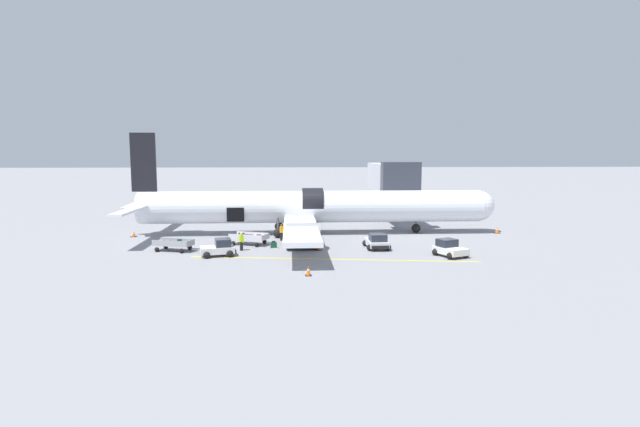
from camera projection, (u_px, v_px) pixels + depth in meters
ground_plane at (304, 242)px, 46.86m from camera, size 500.00×500.00×0.00m
apron_marking_line at (332, 259)px, 39.11m from camera, size 22.59×3.47×0.01m
jet_bridge_stub at (391, 178)px, 58.91m from camera, size 4.14×13.85×7.34m
airplane at (307, 208)px, 51.19m from camera, size 38.42×33.59×10.30m
baggage_tug_lead at (377, 242)px, 43.40m from camera, size 2.18×3.34×1.36m
baggage_tug_mid at (219, 248)px, 40.38m from camera, size 3.07×2.52×1.39m
baggage_tug_rear at (449, 249)px, 40.22m from camera, size 2.72×3.14×1.36m
baggage_cart_loading at (250, 239)px, 45.29m from camera, size 4.26×2.81×1.04m
baggage_cart_queued at (173, 245)px, 42.34m from camera, size 4.22×2.42×1.05m
ground_crew_loader_a at (285, 232)px, 46.51m from camera, size 0.42×0.63×1.83m
ground_crew_loader_b at (241, 241)px, 42.54m from camera, size 0.50×0.50×1.56m
ground_crew_driver at (292, 234)px, 45.53m from camera, size 0.60×0.46×1.70m
ground_crew_supervisor at (282, 232)px, 47.39m from camera, size 0.50×0.52×1.59m
suitcase_on_tarmac_upright at (274, 245)px, 43.83m from camera, size 0.56×0.28×0.61m
safety_cone_nose at (497, 230)px, 51.87m from camera, size 0.61×0.61×0.66m
safety_cone_engine_left at (308, 271)px, 33.83m from camera, size 0.43×0.43×0.72m
safety_cone_wingtip at (319, 246)px, 42.78m from camera, size 0.57×0.57×0.72m
safety_cone_tail at (134, 234)px, 49.63m from camera, size 0.61×0.61×0.56m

